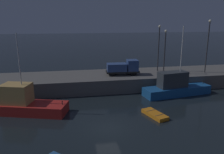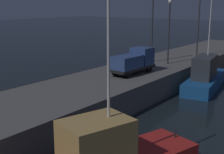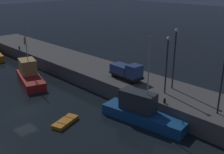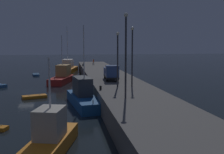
# 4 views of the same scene
# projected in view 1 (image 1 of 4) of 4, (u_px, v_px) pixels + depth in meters

# --- Properties ---
(ground_plane) EXTENTS (320.00, 320.00, 0.00)m
(ground_plane) POSITION_uv_depth(u_px,v_px,m) (108.00, 129.00, 24.05)
(ground_plane) COLOR black
(pier_quay) EXTENTS (79.80, 8.04, 2.28)m
(pier_quay) POSITION_uv_depth(u_px,v_px,m) (94.00, 81.00, 37.76)
(pier_quay) COLOR #5B5956
(pier_quay) RESTS_ON ground
(fishing_boat_blue) EXTENTS (10.83, 4.37, 10.33)m
(fishing_boat_blue) POSITION_uv_depth(u_px,v_px,m) (175.00, 87.00, 34.40)
(fishing_boat_blue) COLOR #195193
(fishing_boat_blue) RESTS_ON ground
(fishing_boat_orange) EXTENTS (9.51, 5.44, 9.78)m
(fishing_boat_orange) POSITION_uv_depth(u_px,v_px,m) (25.00, 103.00, 27.78)
(fishing_boat_orange) COLOR red
(fishing_boat_orange) RESTS_ON ground
(dinghy_red_small) EXTENTS (2.46, 3.78, 0.47)m
(dinghy_red_small) POSITION_uv_depth(u_px,v_px,m) (155.00, 114.00, 27.08)
(dinghy_red_small) COLOR orange
(dinghy_red_small) RESTS_ON ground
(lamp_post_west) EXTENTS (0.44, 0.44, 7.98)m
(lamp_post_west) POSITION_uv_depth(u_px,v_px,m) (159.00, 45.00, 39.22)
(lamp_post_west) COLOR #38383D
(lamp_post_west) RESTS_ON pier_quay
(lamp_post_east) EXTENTS (0.44, 0.44, 7.30)m
(lamp_post_east) POSITION_uv_depth(u_px,v_px,m) (165.00, 48.00, 37.41)
(lamp_post_east) COLOR #38383D
(lamp_post_east) RESTS_ON pier_quay
(lamp_post_central) EXTENTS (0.44, 0.44, 8.91)m
(lamp_post_central) POSITION_uv_depth(u_px,v_px,m) (208.00, 43.00, 37.93)
(lamp_post_central) COLOR #38383D
(lamp_post_central) RESTS_ON pier_quay
(utility_truck) EXTENTS (5.55, 2.23, 2.47)m
(utility_truck) POSITION_uv_depth(u_px,v_px,m) (123.00, 67.00, 37.27)
(utility_truck) COLOR black
(utility_truck) RESTS_ON pier_quay
(bollard_central) EXTENTS (0.28, 0.28, 0.55)m
(bollard_central) POSITION_uv_depth(u_px,v_px,m) (180.00, 75.00, 36.34)
(bollard_central) COLOR black
(bollard_central) RESTS_ON pier_quay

